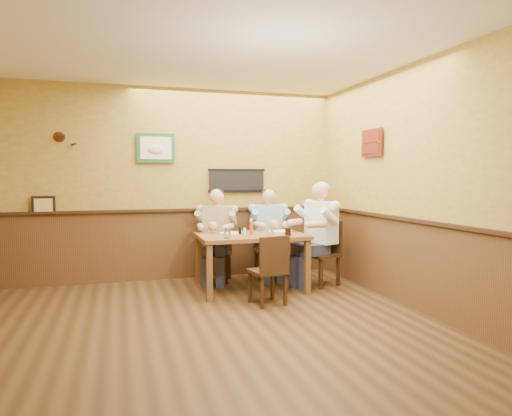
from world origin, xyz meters
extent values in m
plane|color=#352210|center=(0.00, 0.00, 0.00)|extent=(5.00, 5.00, 0.00)
cube|color=silver|center=(0.00, 0.00, 2.80)|extent=(5.00, 5.00, 0.02)
cube|color=gold|center=(0.00, 2.50, 1.40)|extent=(5.00, 0.02, 2.80)
cube|color=gold|center=(0.00, -2.50, 1.40)|extent=(5.00, 0.02, 2.80)
cube|color=gold|center=(2.50, 0.00, 1.40)|extent=(0.02, 5.00, 2.80)
cube|color=brown|center=(0.00, 2.48, 0.50)|extent=(5.00, 0.02, 1.00)
cube|color=brown|center=(2.48, 0.00, 0.50)|extent=(0.02, 5.00, 1.00)
cube|color=black|center=(1.00, 2.46, 1.45)|extent=(0.88, 0.03, 0.34)
cube|color=#1D5729|center=(-0.20, 2.46, 1.92)|extent=(0.54, 0.03, 0.42)
cube|color=black|center=(-1.70, 2.46, 1.12)|extent=(0.30, 0.03, 0.26)
cube|color=maroon|center=(2.46, 1.05, 1.95)|extent=(0.03, 0.48, 0.36)
cube|color=brown|center=(0.95, 1.50, 0.72)|extent=(1.40, 0.90, 0.05)
cube|color=brown|center=(0.31, 1.11, 0.35)|extent=(0.07, 0.07, 0.70)
cube|color=brown|center=(1.59, 1.11, 0.35)|extent=(0.07, 0.07, 0.70)
cube|color=brown|center=(0.31, 1.89, 0.35)|extent=(0.07, 0.07, 0.70)
cube|color=brown|center=(1.59, 1.89, 0.35)|extent=(0.07, 0.07, 0.70)
cylinder|color=silver|center=(0.56, 1.21, 0.81)|extent=(0.11, 0.11, 0.13)
cylinder|color=white|center=(1.10, 1.14, 0.80)|extent=(0.09, 0.09, 0.11)
cylinder|color=black|center=(1.36, 1.20, 0.80)|extent=(0.11, 0.11, 0.10)
cylinder|color=#C33A14|center=(0.94, 1.46, 0.85)|extent=(0.06, 0.06, 0.19)
cylinder|color=white|center=(0.85, 1.47, 0.79)|extent=(0.04, 0.04, 0.09)
cylinder|color=black|center=(0.80, 1.54, 0.80)|extent=(0.05, 0.05, 0.10)
cylinder|color=silver|center=(0.68, 1.61, 0.76)|extent=(0.31, 0.31, 0.02)
cylinder|color=white|center=(1.44, 1.62, 0.76)|extent=(0.35, 0.35, 0.02)
camera|label=1|loc=(-0.72, -4.25, 1.52)|focal=32.00mm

